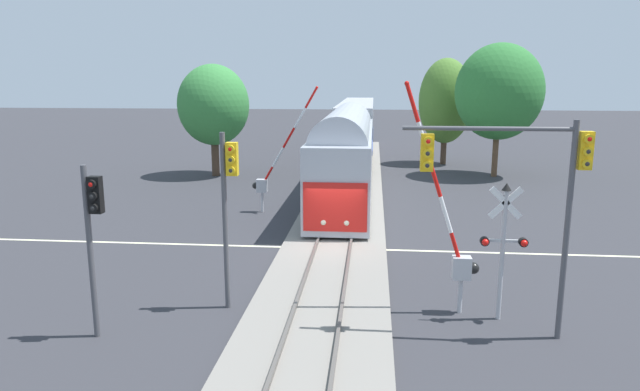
# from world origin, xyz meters

# --- Properties ---
(ground_plane) EXTENTS (220.00, 220.00, 0.00)m
(ground_plane) POSITION_xyz_m (0.00, 0.00, 0.00)
(ground_plane) COLOR #333338
(road_centre_stripe) EXTENTS (44.00, 0.20, 0.01)m
(road_centre_stripe) POSITION_xyz_m (0.00, 0.00, 0.00)
(road_centre_stripe) COLOR beige
(road_centre_stripe) RESTS_ON ground
(railway_track) EXTENTS (4.40, 80.00, 0.32)m
(railway_track) POSITION_xyz_m (0.00, 0.00, 0.10)
(railway_track) COLOR gray
(railway_track) RESTS_ON ground
(commuter_train) EXTENTS (3.04, 42.85, 5.16)m
(commuter_train) POSITION_xyz_m (0.00, 20.36, 2.78)
(commuter_train) COLOR #B2B7C1
(commuter_train) RESTS_ON railway_track
(crossing_gate_near) EXTENTS (2.42, 0.40, 7.04)m
(crossing_gate_near) POSITION_xyz_m (4.12, -6.37, 2.18)
(crossing_gate_near) COLOR #B7B7BC
(crossing_gate_near) RESTS_ON ground
(crossing_signal_mast) EXTENTS (1.36, 0.44, 4.17)m
(crossing_signal_mast) POSITION_xyz_m (5.42, -6.78, 2.54)
(crossing_signal_mast) COLOR #B2B2B7
(crossing_signal_mast) RESTS_ON ground
(crossing_gate_far) EXTENTS (3.57, 0.40, 6.71)m
(crossing_gate_far) POSITION_xyz_m (-3.95, 6.37, 2.15)
(crossing_gate_far) COLOR #B7B7BC
(crossing_gate_far) RESTS_ON ground
(traffic_signal_near_right) EXTENTS (4.91, 0.38, 6.07)m
(traffic_signal_near_right) POSITION_xyz_m (5.55, -7.94, 4.59)
(traffic_signal_near_right) COLOR #4C4C51
(traffic_signal_near_right) RESTS_ON ground
(traffic_signal_median) EXTENTS (0.53, 0.38, 5.54)m
(traffic_signal_median) POSITION_xyz_m (-2.77, -6.66, 3.71)
(traffic_signal_median) COLOR #4C4C51
(traffic_signal_median) RESTS_ON ground
(traffic_signal_near_left) EXTENTS (0.53, 0.38, 4.87)m
(traffic_signal_near_left) POSITION_xyz_m (-5.91, -9.02, 3.27)
(traffic_signal_near_left) COLOR #4C4C51
(traffic_signal_near_left) RESTS_ON ground
(oak_behind_train) EXTENTS (5.18, 5.18, 8.13)m
(oak_behind_train) POSITION_xyz_m (-10.04, 17.64, 5.19)
(oak_behind_train) COLOR #4C3828
(oak_behind_train) RESTS_ON ground
(oak_far_right) EXTENTS (6.24, 6.24, 9.60)m
(oak_far_right) POSITION_xyz_m (10.51, 19.23, 6.15)
(oak_far_right) COLOR brown
(oak_far_right) RESTS_ON ground
(elm_centre_background) EXTENTS (4.42, 4.42, 8.75)m
(elm_centre_background) POSITION_xyz_m (7.48, 25.10, 5.25)
(elm_centre_background) COLOR #4C3828
(elm_centre_background) RESTS_ON ground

